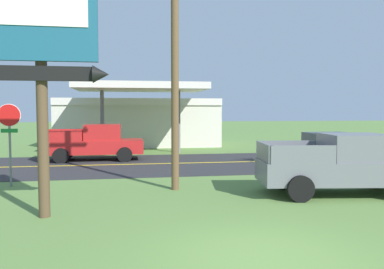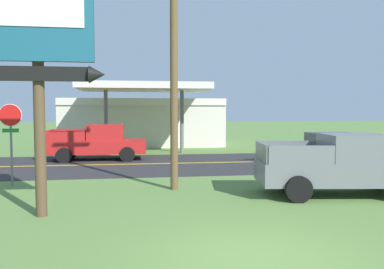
% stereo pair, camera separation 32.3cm
% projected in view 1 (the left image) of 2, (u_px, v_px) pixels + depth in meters
% --- Properties ---
extents(ground_plane, '(180.00, 180.00, 0.00)m').
position_uv_depth(ground_plane, '(265.00, 261.00, 6.99)').
color(ground_plane, '#5B7F3D').
extents(road_asphalt, '(140.00, 8.00, 0.02)m').
position_uv_depth(road_asphalt, '(176.00, 163.00, 19.79)').
color(road_asphalt, '#2B2B2D').
rests_on(road_asphalt, ground).
extents(road_centre_line, '(126.00, 0.20, 0.01)m').
position_uv_depth(road_centre_line, '(176.00, 163.00, 19.79)').
color(road_centre_line, gold).
rests_on(road_centre_line, road_asphalt).
extents(motel_sign, '(3.06, 0.54, 6.66)m').
position_uv_depth(motel_sign, '(42.00, 37.00, 9.46)').
color(motel_sign, brown).
rests_on(motel_sign, ground).
extents(stop_sign, '(0.80, 0.08, 2.95)m').
position_uv_depth(stop_sign, '(9.00, 130.00, 13.71)').
color(stop_sign, slate).
rests_on(stop_sign, ground).
extents(utility_pole, '(2.02, 0.26, 8.88)m').
position_uv_depth(utility_pole, '(175.00, 50.00, 13.01)').
color(utility_pole, brown).
rests_on(utility_pole, ground).
extents(gas_station, '(12.00, 11.50, 4.40)m').
position_uv_depth(gas_station, '(139.00, 121.00, 30.07)').
color(gas_station, beige).
rests_on(gas_station, ground).
extents(pickup_grey_parked_on_lawn, '(5.42, 2.76, 1.96)m').
position_uv_depth(pickup_grey_parked_on_lawn, '(343.00, 165.00, 12.46)').
color(pickup_grey_parked_on_lawn, slate).
rests_on(pickup_grey_parked_on_lawn, ground).
extents(pickup_red_on_road, '(5.20, 2.24, 1.96)m').
position_uv_depth(pickup_red_on_road, '(96.00, 143.00, 21.02)').
color(pickup_red_on_road, red).
rests_on(pickup_red_on_road, ground).
extents(car_green_near_lane, '(4.20, 2.00, 1.64)m').
position_uv_depth(car_green_near_lane, '(326.00, 149.00, 18.94)').
color(car_green_near_lane, '#1E6038').
rests_on(car_green_near_lane, ground).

